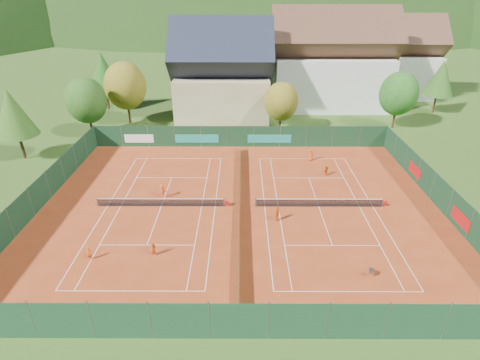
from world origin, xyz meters
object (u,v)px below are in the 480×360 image
object	(u,v)px
hotel_block_a	(331,65)
player_left_far	(162,191)
player_left_near	(89,254)
player_right_far_b	(326,171)
player_left_mid	(154,249)
player_right_near	(277,214)
player_right_far_a	(311,155)
chalet	(222,77)
hotel_block_b	(393,62)
ball_hopper	(372,271)

from	to	relation	value
hotel_block_a	player_left_far	bearing A→B (deg)	-125.25
player_left_near	player_right_far_b	bearing A→B (deg)	15.30
player_left_mid	player_right_far_b	world-z (taller)	player_right_far_b
player_left_near	player_right_near	size ratio (longest dim) A/B	0.77
player_left_near	player_right_far_a	size ratio (longest dim) A/B	0.82
hotel_block_a	player_left_near	world-z (taller)	hotel_block_a
chalet	hotel_block_b	distance (m)	35.85
chalet	ball_hopper	size ratio (longest dim) A/B	20.25
player_right_near	player_left_far	bearing A→B (deg)	97.72
player_left_far	player_left_mid	bearing A→B (deg)	84.57
player_right_far_a	player_right_far_b	distance (m)	4.39
player_left_mid	player_right_far_a	xyz separation A→B (m)	(16.10, 19.14, 0.10)
ball_hopper	player_right_near	world-z (taller)	player_right_near
ball_hopper	player_right_near	xyz separation A→B (m)	(-6.56, 7.70, 0.23)
player_left_near	hotel_block_b	bearing A→B (deg)	31.77
player_left_near	player_right_far_a	world-z (taller)	player_right_far_a
ball_hopper	player_left_far	xyz separation A→B (m)	(-18.24, 12.11, 0.22)
hotel_block_a	player_left_far	size ratio (longest dim) A/B	14.02
chalet	player_right_far_b	size ratio (longest dim) A/B	12.39
chalet	hotel_block_b	world-z (taller)	chalet
chalet	player_left_mid	world-z (taller)	chalet
hotel_block_a	hotel_block_b	distance (m)	16.14
hotel_block_b	player_left_near	bearing A→B (deg)	-128.88
player_right_far_a	player_right_near	bearing A→B (deg)	53.91
player_right_far_b	player_right_near	bearing A→B (deg)	17.88
hotel_block_b	player_left_near	size ratio (longest dim) A/B	14.29
player_right_far_a	player_left_near	bearing A→B (deg)	28.30
player_left_near	player_left_mid	bearing A→B (deg)	-13.63
hotel_block_a	ball_hopper	distance (m)	47.15
player_right_near	player_right_far_a	distance (m)	14.95
player_right_far_b	hotel_block_b	bearing A→B (deg)	-156.27
player_left_mid	player_right_far_a	distance (m)	25.01
chalet	player_left_far	size ratio (longest dim) A/B	10.52
hotel_block_a	player_right_near	world-z (taller)	hotel_block_a
hotel_block_b	player_left_mid	bearing A→B (deg)	-125.58
hotel_block_b	player_right_far_a	distance (m)	39.27
hotel_block_a	player_right_near	bearing A→B (deg)	-107.92
player_left_near	player_left_mid	distance (m)	5.15
ball_hopper	player_right_far_b	xyz separation A→B (m)	(-0.01, 17.34, 0.10)
player_right_far_a	player_left_mid	bearing A→B (deg)	35.42
player_right_near	player_right_far_b	distance (m)	11.66
player_left_mid	player_right_far_a	bearing A→B (deg)	68.40
hotel_block_b	player_left_mid	world-z (taller)	hotel_block_b
player_left_far	player_right_far_a	distance (m)	19.63
player_left_far	player_right_near	xyz separation A→B (m)	(11.68, -4.41, 0.01)
chalet	ball_hopper	world-z (taller)	chalet
ball_hopper	hotel_block_b	bearing A→B (deg)	69.85
player_left_far	player_right_far_a	xyz separation A→B (m)	(17.18, 9.49, -0.03)
player_right_near	player_right_far_a	size ratio (longest dim) A/B	1.06
player_right_near	player_right_far_b	size ratio (longest dim) A/B	1.20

